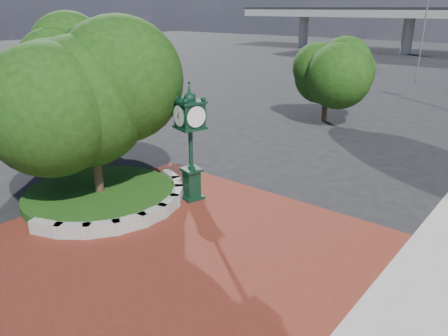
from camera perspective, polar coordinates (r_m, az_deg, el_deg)
ground at (r=15.35m, az=-4.62°, el=-9.03°), size 200.00×200.00×0.00m
plaza at (r=14.73m, az=-7.33°, el=-10.40°), size 12.00×12.00×0.04m
planter_wall at (r=17.02m, az=-11.31°, el=-5.28°), size 2.96×6.77×0.54m
grass_bed at (r=18.74m, az=-15.84°, el=-3.46°), size 6.10×6.10×0.40m
tree_planter at (r=17.67m, az=-16.93°, el=7.07°), size 5.20×5.20×6.33m
tree_northwest at (r=26.90m, az=-18.11°, el=12.10°), size 5.60×5.60×6.93m
tree_street at (r=30.95m, az=13.36°, el=11.83°), size 4.40×4.40×5.45m
post_clock at (r=17.35m, az=-4.40°, el=3.93°), size 1.20×1.20×4.79m
street_lamp_far at (r=50.36m, az=24.82°, el=16.02°), size 1.92×0.97×9.08m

